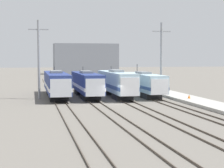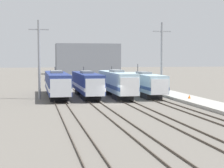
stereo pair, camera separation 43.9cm
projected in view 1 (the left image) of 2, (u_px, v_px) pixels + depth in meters
The scene contains 14 objects.
ground_plane at pixel (113, 104), 50.51m from camera, with size 400.00×400.00×0.00m, color #666059.
rail_pair_far_left at pixel (61, 104), 49.04m from camera, with size 1.51×120.00×0.15m.
rail_pair_center_left at pixel (96, 104), 50.02m from camera, with size 1.51×120.00×0.15m.
rail_pair_center_right at pixel (130, 103), 50.99m from camera, with size 1.51×120.00×0.15m.
rail_pair_far_right at pixel (162, 102), 51.97m from camera, with size 1.51×120.00×0.15m.
locomotive_far_left at pixel (56, 84), 58.67m from camera, with size 3.13×19.80×4.69m.
locomotive_center_left at pixel (87, 84), 58.58m from camera, with size 2.95×17.33×4.74m.
locomotive_center_right at pixel (117, 83), 58.83m from camera, with size 2.93×17.13×4.79m.
locomotive_far_right at pixel (144, 84), 60.32m from camera, with size 2.90×16.31×5.12m.
catenary_tower_left at pixel (39, 58), 55.75m from camera, with size 2.99×0.36×11.80m.
catenary_tower_right at pixel (161, 58), 59.80m from camera, with size 2.99×0.36×11.80m.
platform at pixel (193, 100), 52.92m from camera, with size 4.00×120.00×0.40m.
traffic_cone at pixel (189, 96), 53.35m from camera, with size 0.40×0.40×0.55m.
depot_building at pixel (86, 59), 145.65m from camera, with size 24.56×9.76×11.69m.
Camera 1 is at (-10.75, -49.04, 6.15)m, focal length 60.00 mm.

